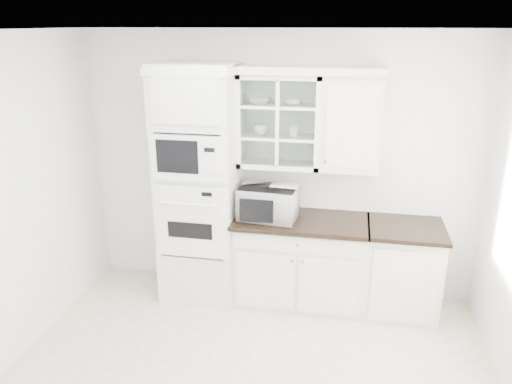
# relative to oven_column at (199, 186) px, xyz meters

# --- Properties ---
(room_shell) EXTENTS (4.00, 3.50, 2.70)m
(room_shell) POSITION_rel_oven_column_xyz_m (0.75, -0.99, 0.58)
(room_shell) COLOR white
(room_shell) RESTS_ON ground
(oven_column) EXTENTS (0.76, 0.68, 2.40)m
(oven_column) POSITION_rel_oven_column_xyz_m (0.00, 0.00, 0.00)
(oven_column) COLOR silver
(oven_column) RESTS_ON ground
(base_cabinet_run) EXTENTS (1.32, 0.67, 0.92)m
(base_cabinet_run) POSITION_rel_oven_column_xyz_m (1.03, 0.03, -0.74)
(base_cabinet_run) COLOR silver
(base_cabinet_run) RESTS_ON ground
(extra_base_cabinet) EXTENTS (0.72, 0.67, 0.92)m
(extra_base_cabinet) POSITION_rel_oven_column_xyz_m (2.03, 0.03, -0.74)
(extra_base_cabinet) COLOR silver
(extra_base_cabinet) RESTS_ON ground
(upper_cabinet_glass) EXTENTS (0.80, 0.33, 0.90)m
(upper_cabinet_glass) POSITION_rel_oven_column_xyz_m (0.78, 0.17, 0.65)
(upper_cabinet_glass) COLOR silver
(upper_cabinet_glass) RESTS_ON room_shell
(upper_cabinet_solid) EXTENTS (0.55, 0.33, 0.90)m
(upper_cabinet_solid) POSITION_rel_oven_column_xyz_m (1.46, 0.17, 0.65)
(upper_cabinet_solid) COLOR silver
(upper_cabinet_solid) RESTS_ON room_shell
(crown_molding) EXTENTS (2.14, 0.38, 0.07)m
(crown_molding) POSITION_rel_oven_column_xyz_m (0.68, 0.14, 1.14)
(crown_molding) COLOR white
(crown_molding) RESTS_ON room_shell
(countertop_microwave) EXTENTS (0.59, 0.51, 0.32)m
(countertop_microwave) POSITION_rel_oven_column_xyz_m (0.71, -0.01, -0.12)
(countertop_microwave) COLOR white
(countertop_microwave) RESTS_ON base_cabinet_run
(bowl_a) EXTENTS (0.27, 0.27, 0.06)m
(bowl_a) POSITION_rel_oven_column_xyz_m (0.57, 0.18, 0.84)
(bowl_a) COLOR white
(bowl_a) RESTS_ON upper_cabinet_glass
(bowl_b) EXTENTS (0.22, 0.22, 0.06)m
(bowl_b) POSITION_rel_oven_column_xyz_m (0.90, 0.15, 0.84)
(bowl_b) COLOR white
(bowl_b) RESTS_ON upper_cabinet_glass
(cup_a) EXTENTS (0.15, 0.15, 0.10)m
(cup_a) POSITION_rel_oven_column_xyz_m (0.59, 0.15, 0.56)
(cup_a) COLOR white
(cup_a) RESTS_ON upper_cabinet_glass
(cup_b) EXTENTS (0.12, 0.12, 0.10)m
(cup_b) POSITION_rel_oven_column_xyz_m (0.92, 0.15, 0.56)
(cup_b) COLOR white
(cup_b) RESTS_ON upper_cabinet_glass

